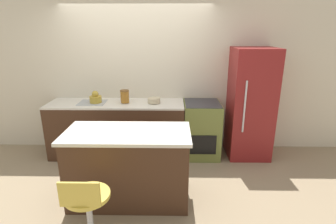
{
  "coord_description": "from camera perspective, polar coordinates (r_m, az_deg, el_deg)",
  "views": [
    {
      "loc": [
        0.6,
        -3.85,
        2.11
      ],
      "look_at": [
        0.54,
        -0.29,
        0.98
      ],
      "focal_mm": 28.0,
      "sensor_mm": 36.0,
      "label": 1
    }
  ],
  "objects": [
    {
      "name": "ground_plane",
      "position": [
        4.43,
        -7.08,
        -10.94
      ],
      "size": [
        14.0,
        14.0,
        0.0
      ],
      "primitive_type": "plane",
      "color": "#998466"
    },
    {
      "name": "wall_back",
      "position": [
        4.66,
        -6.52,
        7.54
      ],
      "size": [
        8.0,
        0.06,
        2.6
      ],
      "color": "beige",
      "rests_on": "ground_plane"
    },
    {
      "name": "back_counter",
      "position": [
        4.6,
        -10.91,
        -3.6
      ],
      "size": [
        2.26,
        0.65,
        0.94
      ],
      "color": "#422819",
      "rests_on": "ground_plane"
    },
    {
      "name": "kitchen_island",
      "position": [
        3.39,
        -8.5,
        -11.53
      ],
      "size": [
        1.52,
        0.73,
        0.93
      ],
      "color": "#422819",
      "rests_on": "ground_plane"
    },
    {
      "name": "oven_range",
      "position": [
        4.53,
        7.26,
        -3.72
      ],
      "size": [
        0.6,
        0.67,
        0.94
      ],
      "color": "olive",
      "rests_on": "ground_plane"
    },
    {
      "name": "refrigerator",
      "position": [
        4.56,
        17.51,
        1.65
      ],
      "size": [
        0.68,
        0.66,
        1.83
      ],
      "color": "maroon",
      "rests_on": "ground_plane"
    },
    {
      "name": "stool_chair",
      "position": [
        2.86,
        -17.01,
        -19.71
      ],
      "size": [
        0.44,
        0.44,
        0.82
      ],
      "color": "#B7B7BC",
      "rests_on": "ground_plane"
    },
    {
      "name": "kettle",
      "position": [
        4.51,
        -15.51,
        2.94
      ],
      "size": [
        0.2,
        0.2,
        0.2
      ],
      "color": "#B29333",
      "rests_on": "back_counter"
    },
    {
      "name": "mixing_bowl",
      "position": [
        4.34,
        -3.07,
        2.57
      ],
      "size": [
        0.21,
        0.21,
        0.08
      ],
      "color": "#C1B28E",
      "rests_on": "back_counter"
    },
    {
      "name": "canister_jar",
      "position": [
        4.39,
        -9.39,
        3.38
      ],
      "size": [
        0.15,
        0.15,
        0.21
      ],
      "color": "#9E6623",
      "rests_on": "back_counter"
    }
  ]
}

